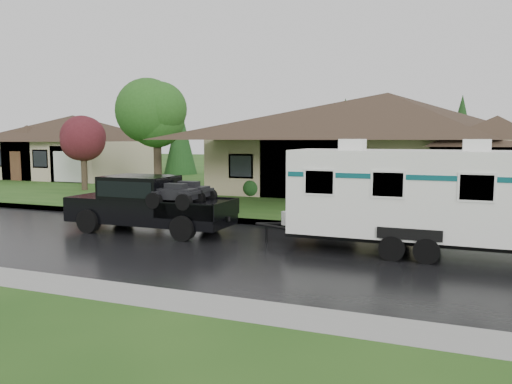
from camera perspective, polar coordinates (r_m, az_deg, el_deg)
ground at (r=16.38m, az=1.40°, el=-5.22°), size 140.00×140.00×0.00m
road at (r=14.56m, az=-1.32°, el=-6.67°), size 140.00×8.00×0.01m
curb at (r=18.46m, az=3.81°, el=-3.69°), size 140.00×0.50×0.15m
lawn at (r=30.74m, az=11.06°, el=0.21°), size 140.00×26.00×0.15m
house_main at (r=29.09m, az=15.26°, el=6.71°), size 19.44×10.80×6.90m
house_far at (r=41.25m, az=-20.02°, el=5.50°), size 10.80×8.64×5.80m
tree_left_green at (r=26.53m, az=-11.27°, el=8.50°), size 3.65×3.65×6.05m
tree_red at (r=31.16m, az=-19.17°, el=5.69°), size 2.60×2.60×4.30m
shrub_row at (r=24.76m, az=13.23°, el=0.05°), size 13.60×1.00×1.00m
pickup_truck at (r=17.64m, az=-12.35°, el=-1.12°), size 5.81×2.21×1.94m
travel_trailer at (r=14.63m, az=17.59°, el=-0.14°), size 7.16×2.52×3.21m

